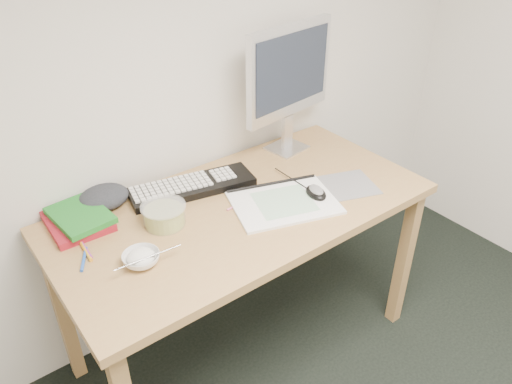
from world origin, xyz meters
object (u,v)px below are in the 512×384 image
desk (243,223)px  monitor (289,74)px  keyboard (192,187)px  rice_bowl (141,259)px  sketchpad (284,203)px

desk → monitor: (0.42, 0.25, 0.42)m
desk → keyboard: (-0.09, 0.20, 0.10)m
keyboard → rice_bowl: rice_bowl is taller
monitor → rice_bowl: 0.98m
desk → rice_bowl: 0.46m
desk → keyboard: size_ratio=2.91×
sketchpad → rice_bowl: size_ratio=3.22×
rice_bowl → sketchpad: bearing=-1.4°
desk → sketchpad: 0.18m
monitor → sketchpad: bearing=-139.6°
sketchpad → rice_bowl: (-0.57, 0.01, 0.01)m
sketchpad → desk: bearing=163.5°
sketchpad → monitor: bearing=66.4°
monitor → rice_bowl: bearing=-167.9°
desk → sketchpad: sketchpad is taller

